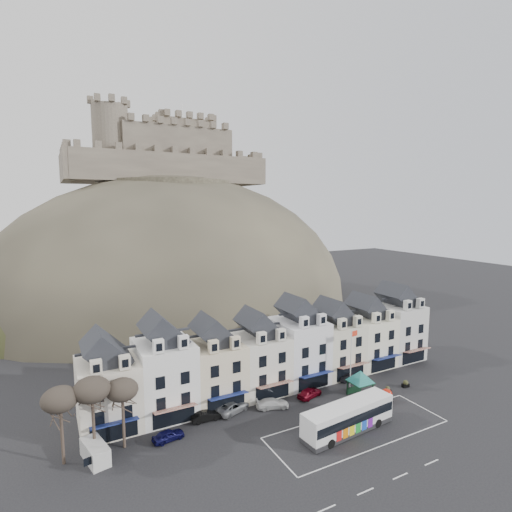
% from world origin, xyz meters
% --- Properties ---
extents(ground, '(300.00, 300.00, 0.00)m').
position_xyz_m(ground, '(0.00, 0.00, 0.00)').
color(ground, black).
rests_on(ground, ground).
extents(coach_bay_markings, '(22.00, 7.50, 0.01)m').
position_xyz_m(coach_bay_markings, '(2.00, 1.25, 0.00)').
color(coach_bay_markings, silver).
rests_on(coach_bay_markings, ground).
extents(townhouse_terrace, '(54.40, 9.35, 11.80)m').
position_xyz_m(townhouse_terrace, '(0.15, 15.97, 5.30)').
color(townhouse_terrace, silver).
rests_on(townhouse_terrace, ground).
extents(castle_hill, '(100.00, 76.00, 68.00)m').
position_xyz_m(castle_hill, '(1.25, 68.95, 0.11)').
color(castle_hill, '#333027').
rests_on(castle_hill, ground).
extents(castle, '(50.20, 22.20, 22.00)m').
position_xyz_m(castle, '(0.51, 75.93, 40.19)').
color(castle, brown).
rests_on(castle, ground).
extents(tree_left_far, '(3.61, 3.61, 8.24)m').
position_xyz_m(tree_left_far, '(-29.00, 10.50, 6.90)').
color(tree_left_far, '#362B22').
rests_on(tree_left_far, ground).
extents(tree_left_mid, '(3.78, 3.78, 8.64)m').
position_xyz_m(tree_left_mid, '(-26.00, 10.50, 7.24)').
color(tree_left_mid, '#362B22').
rests_on(tree_left_mid, ground).
extents(tree_left_near, '(3.43, 3.43, 7.84)m').
position_xyz_m(tree_left_near, '(-23.00, 10.50, 6.55)').
color(tree_left_near, '#362B22').
rests_on(tree_left_near, ground).
extents(bus, '(12.45, 3.89, 3.46)m').
position_xyz_m(bus, '(0.65, 1.45, 1.91)').
color(bus, '#262628').
rests_on(bus, ground).
extents(bus_shelter, '(5.89, 5.89, 3.74)m').
position_xyz_m(bus_shelter, '(7.90, 7.36, 2.90)').
color(bus_shelter, black).
rests_on(bus_shelter, ground).
extents(red_buoy, '(1.48, 1.48, 1.83)m').
position_xyz_m(red_buoy, '(10.00, 4.51, 0.93)').
color(red_buoy, black).
rests_on(red_buoy, ground).
extents(flagpole, '(1.28, 0.27, 8.89)m').
position_xyz_m(flagpole, '(8.16, 9.58, 5.08)').
color(flagpole, silver).
rests_on(flagpole, ground).
extents(white_van, '(2.71, 4.48, 1.91)m').
position_xyz_m(white_van, '(-26.07, 9.50, 0.96)').
color(white_van, silver).
rests_on(white_van, ground).
extents(planter_west, '(1.04, 0.68, 0.98)m').
position_xyz_m(planter_west, '(12.08, 6.34, 0.47)').
color(planter_west, black).
rests_on(planter_west, ground).
extents(planter_east, '(1.12, 0.74, 1.05)m').
position_xyz_m(planter_east, '(15.77, 6.43, 0.51)').
color(planter_east, black).
rests_on(planter_east, ground).
extents(car_navy, '(3.79, 1.98, 1.23)m').
position_xyz_m(car_navy, '(-18.41, 9.50, 0.62)').
color(car_navy, '#0C0B3A').
rests_on(car_navy, ground).
extents(car_black, '(3.76, 1.47, 1.22)m').
position_xyz_m(car_black, '(-13.17, 11.42, 0.61)').
color(car_black, black).
rests_on(car_black, ground).
extents(car_silver, '(5.12, 3.61, 1.31)m').
position_xyz_m(car_silver, '(-9.36, 11.84, 0.66)').
color(car_silver, gray).
rests_on(car_silver, ground).
extents(car_white, '(4.62, 2.93, 1.25)m').
position_xyz_m(car_white, '(-4.40, 10.28, 0.62)').
color(car_white, silver).
rests_on(car_white, ground).
extents(car_maroon, '(4.19, 2.53, 1.33)m').
position_xyz_m(car_maroon, '(1.59, 10.41, 0.67)').
color(car_maroon, '#580511').
rests_on(car_maroon, ground).
extents(car_charcoal, '(3.92, 2.62, 1.22)m').
position_xyz_m(car_charcoal, '(10.00, 11.55, 0.61)').
color(car_charcoal, black).
rests_on(car_charcoal, ground).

